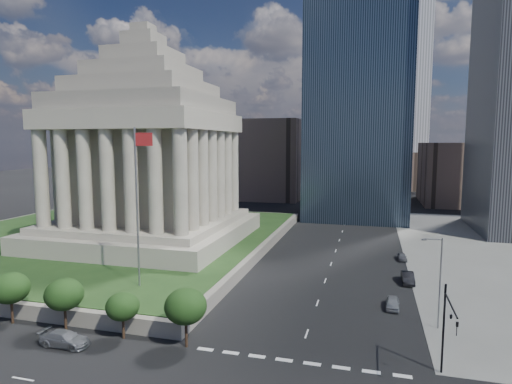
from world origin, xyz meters
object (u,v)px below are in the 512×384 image
(street_lamp_north, at_px, (439,278))
(parked_sedan_mid, at_px, (408,278))
(suv_grey, at_px, (65,339))
(flagpole, at_px, (138,198))
(war_memorial, at_px, (147,135))
(parked_sedan_near, at_px, (393,303))
(parked_sedan_far, at_px, (402,257))
(traffic_signal_ne, at_px, (448,323))

(street_lamp_north, xyz_separation_m, parked_sedan_mid, (-1.83, 15.10, -4.90))
(suv_grey, xyz_separation_m, parked_sedan_mid, (34.17, 29.10, 0.03))
(parked_sedan_mid, bearing_deg, street_lamp_north, -84.61)
(flagpole, bearing_deg, war_memorial, 116.89)
(parked_sedan_near, bearing_deg, parked_sedan_far, 86.04)
(traffic_signal_ne, bearing_deg, parked_sedan_far, 91.52)
(flagpole, distance_m, street_lamp_north, 35.95)
(flagpole, xyz_separation_m, suv_grey, (-0.84, -13.00, -12.37))
(war_memorial, xyz_separation_m, parked_sedan_near, (43.00, -18.34, -20.73))
(street_lamp_north, xyz_separation_m, parked_sedan_near, (-4.33, 4.66, -4.99))
(parked_sedan_near, bearing_deg, flagpole, -167.37)
(parked_sedan_mid, distance_m, parked_sedan_far, 12.35)
(suv_grey, xyz_separation_m, parked_sedan_far, (34.14, 41.44, -0.13))
(war_memorial, xyz_separation_m, street_lamp_north, (47.33, -23.00, -15.74))
(parked_sedan_near, relative_size, parked_sedan_far, 1.09)
(traffic_signal_ne, xyz_separation_m, suv_grey, (-35.17, -2.70, -4.51))
(traffic_signal_ne, height_order, street_lamp_north, street_lamp_north)
(parked_sedan_mid, relative_size, parked_sedan_far, 1.30)
(suv_grey, relative_size, parked_sedan_near, 1.30)
(suv_grey, bearing_deg, street_lamp_north, -68.80)
(suv_grey, distance_m, parked_sedan_mid, 44.88)
(war_memorial, xyz_separation_m, flagpole, (12.17, -24.00, -8.29))
(traffic_signal_ne, bearing_deg, war_memorial, 143.58)
(flagpole, relative_size, parked_sedan_mid, 4.30)
(street_lamp_north, distance_m, suv_grey, 38.94)
(parked_sedan_mid, bearing_deg, parked_sedan_far, 88.60)
(war_memorial, xyz_separation_m, parked_sedan_far, (45.47, 4.44, -20.79))
(suv_grey, xyz_separation_m, parked_sedan_near, (31.67, 18.66, -0.07))
(war_memorial, height_order, parked_sedan_near, war_memorial)
(traffic_signal_ne, bearing_deg, suv_grey, -175.62)
(traffic_signal_ne, xyz_separation_m, parked_sedan_near, (-3.50, 15.96, -4.58))
(war_memorial, relative_size, parked_sedan_far, 10.87)
(parked_sedan_near, xyz_separation_m, parked_sedan_far, (2.47, 22.79, -0.06))
(street_lamp_north, height_order, parked_sedan_mid, street_lamp_north)
(flagpole, relative_size, suv_grey, 3.92)
(street_lamp_north, bearing_deg, war_memorial, 154.08)
(street_lamp_north, bearing_deg, parked_sedan_mid, 96.90)
(street_lamp_north, height_order, parked_sedan_near, street_lamp_north)
(traffic_signal_ne, distance_m, parked_sedan_near, 16.97)
(war_memorial, distance_m, parked_sedan_near, 51.14)
(war_memorial, height_order, traffic_signal_ne, war_memorial)
(parked_sedan_near, distance_m, parked_sedan_far, 22.92)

